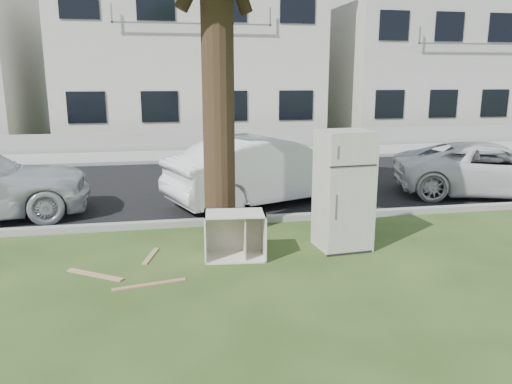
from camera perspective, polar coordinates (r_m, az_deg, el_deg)
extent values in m
plane|color=#294016|center=(7.28, 0.80, -9.01)|extent=(120.00, 120.00, 0.00)
cube|color=black|center=(12.97, -4.50, 0.85)|extent=(120.00, 7.00, 0.01)
cube|color=gray|center=(9.56, -2.14, -3.59)|extent=(120.00, 0.18, 0.12)
cube|color=gray|center=(16.44, -5.87, 3.39)|extent=(120.00, 0.18, 0.12)
cube|color=gray|center=(17.87, -6.28, 4.16)|extent=(120.00, 2.80, 0.01)
cube|color=gray|center=(19.40, -6.69, 5.88)|extent=(120.00, 0.15, 0.70)
cylinder|color=black|center=(8.47, -4.35, 12.10)|extent=(0.54, 0.54, 5.20)
cube|color=beige|center=(24.16, -7.78, 14.96)|extent=(11.00, 8.00, 7.20)
cube|color=beige|center=(27.57, 18.78, 13.53)|extent=(10.00, 8.00, 6.60)
cube|color=beige|center=(8.11, 9.97, 0.20)|extent=(0.85, 0.80, 1.92)
cube|color=silver|center=(7.68, -2.43, -4.95)|extent=(0.98, 0.67, 0.72)
cube|color=#A3764F|center=(6.96, -12.08, -10.30)|extent=(0.98, 0.27, 0.02)
cube|color=tan|center=(7.47, -17.93, -8.99)|extent=(0.83, 0.61, 0.02)
cube|color=#9F8B58|center=(8.00, -11.93, -7.16)|extent=(0.26, 0.71, 0.02)
imported|color=silver|center=(10.96, 1.42, 2.56)|extent=(4.77, 3.05, 1.49)
imported|color=silver|center=(12.96, 25.38, 2.37)|extent=(4.84, 3.26, 1.23)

